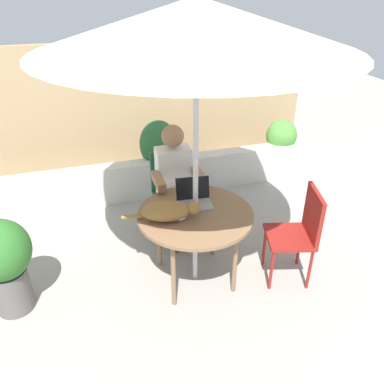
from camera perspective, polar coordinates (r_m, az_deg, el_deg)
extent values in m
plane|color=gray|center=(3.75, 0.45, -12.30)|extent=(14.00, 14.00, 0.00)
cube|color=tan|center=(5.45, -7.46, 12.10)|extent=(4.76, 0.08, 1.76)
cube|color=beige|center=(4.92, -5.19, 2.13)|extent=(4.28, 0.20, 0.48)
cylinder|color=brown|center=(3.32, 0.50, -3.29)|extent=(1.00, 1.00, 0.03)
cylinder|color=brown|center=(3.81, 3.19, -4.99)|extent=(0.04, 0.04, 0.69)
cylinder|color=brown|center=(3.69, -4.90, -6.39)|extent=(0.04, 0.04, 0.69)
cylinder|color=brown|center=(3.27, -2.75, -11.85)|extent=(0.04, 0.04, 0.69)
cylinder|color=brown|center=(3.41, 6.35, -10.01)|extent=(0.04, 0.04, 0.69)
cylinder|color=#B7B7BC|center=(3.13, 0.53, 2.74)|extent=(0.04, 0.04, 2.19)
cone|color=beige|center=(2.80, 0.65, 23.42)|extent=(2.26, 2.26, 0.34)
sphere|color=#B7B7BC|center=(2.80, 0.65, 23.69)|extent=(0.06, 0.06, 0.06)
cube|color=#194C2D|center=(4.07, -2.65, -0.80)|extent=(0.40, 0.40, 0.04)
cube|color=#194C2D|center=(4.11, -3.36, 3.28)|extent=(0.40, 0.04, 0.44)
cylinder|color=#194C2D|center=(4.36, -0.98, -2.02)|extent=(0.03, 0.03, 0.43)
cylinder|color=#194C2D|center=(4.30, -5.34, -2.70)|extent=(0.03, 0.03, 0.43)
cylinder|color=#194C2D|center=(4.02, -4.31, -5.20)|extent=(0.03, 0.03, 0.43)
cylinder|color=#194C2D|center=(4.09, 0.34, -4.42)|extent=(0.03, 0.03, 0.43)
cube|color=maroon|center=(3.59, 14.08, -6.41)|extent=(0.49, 0.49, 0.04)
cube|color=maroon|center=(3.51, 17.39, -3.14)|extent=(0.14, 0.40, 0.44)
cylinder|color=maroon|center=(3.65, 16.89, -10.82)|extent=(0.03, 0.03, 0.43)
cylinder|color=maroon|center=(3.90, 15.50, -7.61)|extent=(0.03, 0.03, 0.43)
cylinder|color=maroon|center=(3.82, 10.57, -7.83)|extent=(0.03, 0.03, 0.43)
cylinder|color=maroon|center=(3.56, 11.58, -11.16)|extent=(0.03, 0.03, 0.43)
cube|color=white|center=(3.93, -2.74, 2.82)|extent=(0.34, 0.20, 0.54)
sphere|color=#936B4C|center=(3.75, -2.85, 8.20)|extent=(0.22, 0.22, 0.22)
cube|color=#383842|center=(3.89, -3.25, -1.19)|extent=(0.12, 0.30, 0.12)
cylinder|color=#383842|center=(3.92, -2.60, -5.82)|extent=(0.10, 0.10, 0.47)
cube|color=#383842|center=(3.92, -0.99, -0.84)|extent=(0.12, 0.30, 0.12)
cylinder|color=#383842|center=(3.96, -0.35, -5.43)|extent=(0.10, 0.10, 0.47)
cube|color=#936B4C|center=(3.68, -4.92, 1.60)|extent=(0.08, 0.32, 0.08)
cube|color=#936B4C|center=(3.77, 1.03, 2.45)|extent=(0.08, 0.32, 0.08)
cube|color=gray|center=(3.42, 0.42, -1.83)|extent=(0.32, 0.25, 0.02)
cube|color=black|center=(3.45, 0.09, 0.59)|extent=(0.30, 0.09, 0.20)
cube|color=gray|center=(3.46, 0.06, 0.66)|extent=(0.30, 0.09, 0.20)
ellipsoid|color=olive|center=(3.18, -3.85, -2.84)|extent=(0.43, 0.28, 0.17)
sphere|color=olive|center=(3.18, 0.25, -2.41)|extent=(0.11, 0.11, 0.11)
ellipsoid|color=white|center=(3.21, -1.86, -3.36)|extent=(0.14, 0.14, 0.09)
cylinder|color=olive|center=(3.26, -8.75, -3.59)|extent=(0.18, 0.08, 0.04)
cone|color=olive|center=(3.13, 0.29, -1.92)|extent=(0.04, 0.04, 0.03)
cone|color=olive|center=(3.18, 0.21, -1.36)|extent=(0.04, 0.04, 0.03)
cylinder|color=#595654|center=(5.62, 12.56, 4.59)|extent=(0.32, 0.32, 0.38)
ellipsoid|color=#4C8C38|center=(5.48, 12.98, 8.09)|extent=(0.41, 0.41, 0.43)
cylinder|color=#595654|center=(3.67, -24.88, -12.85)|extent=(0.31, 0.31, 0.39)
ellipsoid|color=#2D6B28|center=(3.42, -26.34, -7.67)|extent=(0.47, 0.47, 0.51)
cylinder|color=#33383D|center=(5.11, -4.70, 2.45)|extent=(0.34, 0.34, 0.36)
ellipsoid|color=#26592D|center=(4.92, -4.91, 7.00)|extent=(0.48, 0.48, 0.62)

